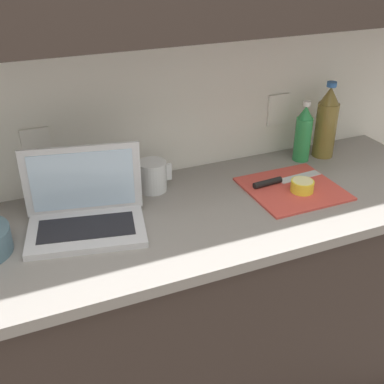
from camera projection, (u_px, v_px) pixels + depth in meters
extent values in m
cube|color=white|center=(107.00, 66.00, 1.55)|extent=(5.20, 0.06, 2.60)
cube|color=white|center=(36.00, 146.00, 1.54)|extent=(0.09, 0.01, 0.12)
cube|color=white|center=(278.00, 109.00, 1.85)|extent=(0.09, 0.01, 0.12)
cube|color=#332823|center=(151.00, 333.00, 1.71)|extent=(2.15, 0.57, 0.86)
cube|color=gray|center=(145.00, 227.00, 1.49)|extent=(2.22, 0.60, 0.03)
cube|color=silver|center=(87.00, 230.00, 1.42)|extent=(0.38, 0.29, 0.02)
cube|color=black|center=(86.00, 227.00, 1.42)|extent=(0.30, 0.18, 0.00)
cube|color=silver|center=(83.00, 180.00, 1.46)|extent=(0.35, 0.08, 0.22)
cube|color=silver|center=(83.00, 181.00, 1.45)|extent=(0.30, 0.07, 0.18)
cube|color=#D1473D|center=(293.00, 189.00, 1.66)|extent=(0.31, 0.30, 0.01)
cube|color=silver|center=(299.00, 177.00, 1.73)|extent=(0.17, 0.05, 0.00)
cylinder|color=black|center=(268.00, 183.00, 1.67)|extent=(0.11, 0.03, 0.02)
cylinder|color=yellow|center=(302.00, 186.00, 1.63)|extent=(0.08, 0.08, 0.04)
cylinder|color=#F4EAA3|center=(303.00, 181.00, 1.62)|extent=(0.07, 0.07, 0.00)
cylinder|color=#2D934C|center=(303.00, 139.00, 1.84)|extent=(0.06, 0.06, 0.17)
cone|color=#2D934C|center=(306.00, 112.00, 1.79)|extent=(0.06, 0.06, 0.05)
cylinder|color=white|center=(307.00, 104.00, 1.77)|extent=(0.03, 0.03, 0.02)
cylinder|color=olive|center=(325.00, 130.00, 1.86)|extent=(0.08, 0.08, 0.21)
cone|color=olive|center=(330.00, 95.00, 1.80)|extent=(0.07, 0.07, 0.07)
cylinder|color=#3366B2|center=(332.00, 84.00, 1.78)|extent=(0.04, 0.04, 0.02)
cylinder|color=silver|center=(152.00, 176.00, 1.64)|extent=(0.10, 0.10, 0.11)
cube|color=silver|center=(168.00, 172.00, 1.66)|extent=(0.02, 0.01, 0.06)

